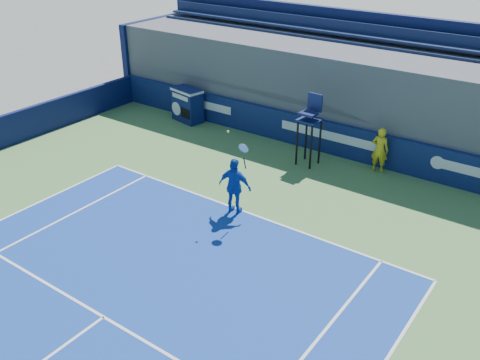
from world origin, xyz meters
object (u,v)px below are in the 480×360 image
Objects in this scene: ball_person at (380,150)px; umpire_chair at (310,123)px; tennis_player at (235,186)px; match_clock at (187,104)px.

umpire_chair is (-2.21, -0.85, 0.74)m from ball_person.
umpire_chair is 4.22m from tennis_player.
tennis_player is (-0.09, -4.17, -0.66)m from umpire_chair.
ball_person is 0.60× the size of tennis_player.
umpire_chair is 0.96× the size of tennis_player.
ball_person is 8.31m from match_clock.
tennis_player reaches higher than ball_person.
match_clock is 6.20m from umpire_chair.
umpire_chair is (6.10, -0.74, 0.79)m from match_clock.
tennis_player reaches higher than match_clock.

